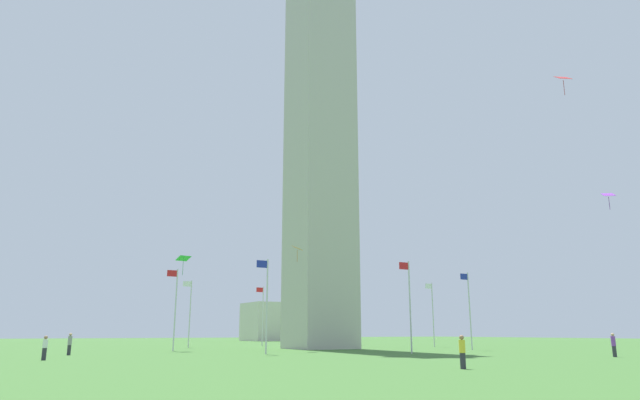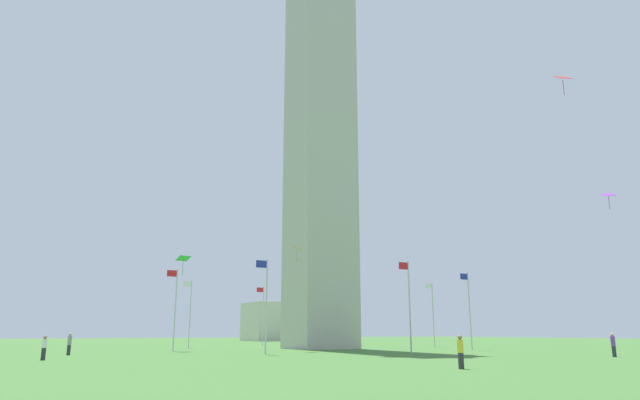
% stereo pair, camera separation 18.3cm
% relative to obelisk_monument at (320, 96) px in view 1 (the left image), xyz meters
% --- Properties ---
extents(ground_plane, '(260.00, 260.00, 0.00)m').
position_rel_obelisk_monument_xyz_m(ground_plane, '(0.00, 0.00, -30.79)').
color(ground_plane, '#3D6B2D').
extents(obelisk_monument, '(6.77, 6.77, 61.59)m').
position_rel_obelisk_monument_xyz_m(obelisk_monument, '(0.00, 0.00, 0.00)').
color(obelisk_monument, '#B7B2A8').
rests_on(obelisk_monument, ground).
extents(flagpole_n, '(1.12, 0.14, 8.10)m').
position_rel_obelisk_monument_xyz_m(flagpole_n, '(16.71, 0.00, -26.35)').
color(flagpole_n, silver).
rests_on(flagpole_n, ground).
extents(flagpole_ne, '(1.12, 0.14, 8.10)m').
position_rel_obelisk_monument_xyz_m(flagpole_ne, '(11.84, 11.78, -26.35)').
color(flagpole_ne, silver).
rests_on(flagpole_ne, ground).
extents(flagpole_e, '(1.12, 0.14, 8.10)m').
position_rel_obelisk_monument_xyz_m(flagpole_e, '(0.06, 16.66, -26.35)').
color(flagpole_e, silver).
rests_on(flagpole_e, ground).
extents(flagpole_se, '(1.12, 0.14, 8.10)m').
position_rel_obelisk_monument_xyz_m(flagpole_se, '(-11.72, 11.78, -26.35)').
color(flagpole_se, silver).
rests_on(flagpole_se, ground).
extents(flagpole_s, '(1.12, 0.14, 8.10)m').
position_rel_obelisk_monument_xyz_m(flagpole_s, '(-16.60, 0.00, -26.35)').
color(flagpole_s, silver).
rests_on(flagpole_s, ground).
extents(flagpole_sw, '(1.12, 0.14, 8.10)m').
position_rel_obelisk_monument_xyz_m(flagpole_sw, '(-11.72, -11.78, -26.35)').
color(flagpole_sw, silver).
rests_on(flagpole_sw, ground).
extents(flagpole_w, '(1.12, 0.14, 8.10)m').
position_rel_obelisk_monument_xyz_m(flagpole_w, '(0.06, -16.66, -26.35)').
color(flagpole_w, silver).
rests_on(flagpole_w, ground).
extents(flagpole_nw, '(1.12, 0.14, 8.10)m').
position_rel_obelisk_monument_xyz_m(flagpole_nw, '(11.84, -11.78, -26.35)').
color(flagpole_nw, silver).
rests_on(flagpole_nw, ground).
extents(person_purple_shirt, '(0.32, 0.32, 1.77)m').
position_rel_obelisk_monument_xyz_m(person_purple_shirt, '(-9.20, 29.53, -29.91)').
color(person_purple_shirt, '#2D2D38').
rests_on(person_purple_shirt, ground).
extents(person_yellow_shirt, '(0.32, 0.32, 1.69)m').
position_rel_obelisk_monument_xyz_m(person_yellow_shirt, '(10.70, 34.54, -29.95)').
color(person_yellow_shirt, '#2D2D38').
rests_on(person_yellow_shirt, ground).
extents(person_white_shirt, '(0.32, 0.32, 1.61)m').
position_rel_obelisk_monument_xyz_m(person_white_shirt, '(28.95, 13.97, -30.00)').
color(person_white_shirt, '#2D2D38').
rests_on(person_white_shirt, ground).
extents(person_gray_shirt, '(0.32, 0.32, 1.78)m').
position_rel_obelisk_monument_xyz_m(person_gray_shirt, '(26.66, 5.68, -29.91)').
color(person_gray_shirt, '#2D2D38').
rests_on(person_gray_shirt, ground).
extents(kite_orange_diamond, '(1.37, 1.37, 1.62)m').
position_rel_obelisk_monument_xyz_m(kite_orange_diamond, '(5.93, 5.89, -20.57)').
color(kite_orange_diamond, orange).
extents(kite_purple_diamond, '(1.34, 1.32, 1.62)m').
position_rel_obelisk_monument_xyz_m(kite_purple_diamond, '(-15.16, 26.73, -16.86)').
color(kite_purple_diamond, purple).
extents(kite_green_diamond, '(1.44, 1.39, 1.98)m').
position_rel_obelisk_monument_xyz_m(kite_green_diamond, '(16.01, -0.47, -21.53)').
color(kite_green_diamond, green).
extents(kite_red_diamond, '(1.41, 1.32, 1.89)m').
position_rel_obelisk_monument_xyz_m(kite_red_diamond, '(-7.08, 29.26, -8.31)').
color(kite_red_diamond, red).
extents(distant_building, '(19.13, 10.74, 8.05)m').
position_rel_obelisk_monument_xyz_m(distant_building, '(-23.44, -56.84, -26.77)').
color(distant_building, beige).
rests_on(distant_building, ground).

